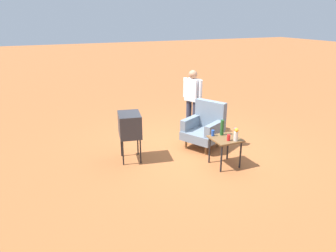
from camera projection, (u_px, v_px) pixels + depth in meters
name	position (u px, v px, depth m)	size (l,w,h in m)	color
ground_plane	(195.00, 147.00, 7.31)	(60.00, 60.00, 0.00)	#AD6033
armchair	(205.00, 126.00, 7.17)	(1.04, 1.05, 1.06)	brown
side_table	(225.00, 142.00, 6.25)	(0.56, 0.56, 0.60)	black
tv_on_stand	(130.00, 125.00, 6.41)	(0.67, 0.54, 1.03)	black
person_standing	(192.00, 98.00, 7.93)	(0.52, 0.36, 1.64)	#2D3347
bottle_wine_green	(222.00, 128.00, 6.33)	(0.07, 0.07, 0.32)	#1E5623
soda_can_red	(229.00, 138.00, 6.08)	(0.07, 0.07, 0.12)	red
soda_can_blue	(213.00, 133.00, 6.32)	(0.07, 0.07, 0.12)	blue
flower_vase	(236.00, 134.00, 6.04)	(0.14, 0.10, 0.27)	silver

